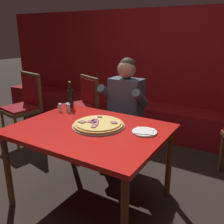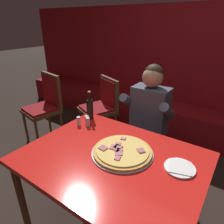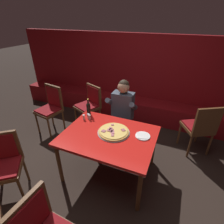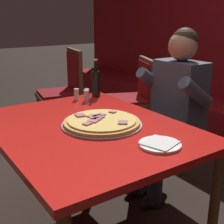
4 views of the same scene
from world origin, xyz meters
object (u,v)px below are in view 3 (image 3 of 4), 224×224
(pizza, at_px, (114,132))
(beer_bottle, at_px, (89,109))
(dining_chair_far_right, at_px, (90,103))
(shaker_black_pepper, at_px, (88,116))
(plate_white_paper, at_px, (143,136))
(diner_seated_blue_shirt, at_px, (121,112))
(dining_chair_far_left, at_px, (201,126))
(dining_chair_by_booth, at_px, (3,162))
(main_dining_table, at_px, (109,139))
(shaker_parmesan, at_px, (84,117))
(dining_chair_side_aisle, at_px, (51,106))
(shaker_oregano, at_px, (89,117))

(pizza, relative_size, beer_bottle, 1.61)
(beer_bottle, bearing_deg, pizza, -28.62)
(beer_bottle, height_order, dining_chair_far_right, beer_bottle)
(shaker_black_pepper, bearing_deg, plate_white_paper, -8.05)
(diner_seated_blue_shirt, height_order, dining_chair_far_left, diner_seated_blue_shirt)
(dining_chair_by_booth, bearing_deg, dining_chair_far_right, 82.98)
(main_dining_table, height_order, dining_chair_far_left, dining_chair_far_left)
(shaker_parmesan, bearing_deg, dining_chair_far_left, 24.56)
(diner_seated_blue_shirt, bearing_deg, dining_chair_side_aisle, -174.61)
(diner_seated_blue_shirt, bearing_deg, shaker_oregano, -125.57)
(plate_white_paper, distance_m, dining_chair_side_aisle, 2.11)
(plate_white_paper, xyz_separation_m, dining_chair_by_booth, (-1.62, -1.00, -0.20))
(dining_chair_far_left, bearing_deg, shaker_parmesan, -155.44)
(dining_chair_by_booth, xyz_separation_m, dining_chair_side_aisle, (-0.43, 1.47, 0.04))
(shaker_oregano, bearing_deg, beer_bottle, 122.87)
(shaker_black_pepper, height_order, dining_chair_side_aisle, dining_chair_side_aisle)
(beer_bottle, height_order, dining_chair_side_aisle, beer_bottle)
(main_dining_table, height_order, dining_chair_by_booth, dining_chair_by_booth)
(pizza, bearing_deg, plate_white_paper, 10.27)
(shaker_parmesan, xyz_separation_m, dining_chair_by_booth, (-0.62, -1.07, -0.23))
(shaker_parmesan, distance_m, dining_chair_by_booth, 1.25)
(dining_chair_far_left, bearing_deg, main_dining_table, -140.38)
(beer_bottle, relative_size, shaker_black_pepper, 3.40)
(beer_bottle, xyz_separation_m, shaker_parmesan, (0.01, -0.18, -0.07))
(pizza, height_order, dining_chair_far_right, dining_chair_far_right)
(shaker_oregano, relative_size, shaker_black_pepper, 1.00)
(pizza, bearing_deg, dining_chair_by_booth, -142.60)
(pizza, distance_m, shaker_parmesan, 0.61)
(dining_chair_far_left, distance_m, dining_chair_side_aisle, 2.88)
(shaker_oregano, height_order, dining_chair_side_aisle, dining_chair_side_aisle)
(main_dining_table, xyz_separation_m, plate_white_paper, (0.46, 0.15, 0.08))
(shaker_black_pepper, relative_size, diner_seated_blue_shirt, 0.07)
(shaker_parmesan, height_order, dining_chair_by_booth, dining_chair_by_booth)
(main_dining_table, relative_size, shaker_oregano, 15.30)
(main_dining_table, bearing_deg, dining_chair_far_right, 130.67)
(shaker_black_pepper, relative_size, dining_chair_by_booth, 0.09)
(pizza, relative_size, dining_chair_far_right, 0.50)
(shaker_black_pepper, distance_m, diner_seated_blue_shirt, 0.63)
(pizza, height_order, shaker_black_pepper, shaker_black_pepper)
(shaker_black_pepper, bearing_deg, beer_bottle, 115.50)
(plate_white_paper, height_order, diner_seated_blue_shirt, diner_seated_blue_shirt)
(main_dining_table, distance_m, shaker_parmesan, 0.60)
(pizza, relative_size, dining_chair_side_aisle, 0.47)
(shaker_black_pepper, bearing_deg, dining_chair_by_booth, -120.49)
(main_dining_table, relative_size, dining_chair_side_aisle, 1.31)
(shaker_oregano, relative_size, dining_chair_far_left, 0.09)
(plate_white_paper, relative_size, dining_chair_by_booth, 0.23)
(main_dining_table, bearing_deg, shaker_oregano, 150.68)
(pizza, height_order, shaker_parmesan, shaker_parmesan)
(diner_seated_blue_shirt, distance_m, dining_chair_far_right, 0.89)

